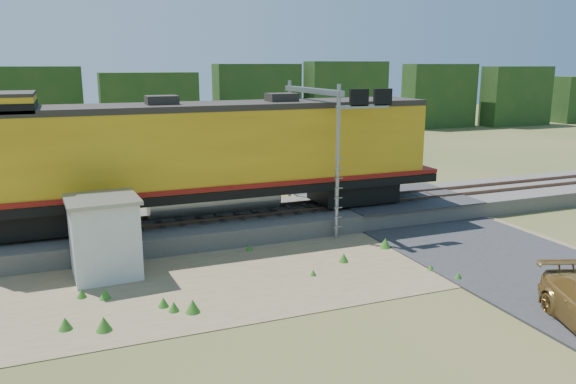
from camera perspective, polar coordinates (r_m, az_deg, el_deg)
name	(u,v)px	position (r m, az deg, el deg)	size (l,w,h in m)	color
ground	(327,268)	(21.78, 4.01, -7.72)	(140.00, 140.00, 0.00)	#475123
ballast	(273,219)	(26.91, -1.51, -2.75)	(70.00, 5.00, 0.80)	slate
rails	(273,209)	(26.79, -1.51, -1.76)	(70.00, 1.54, 0.16)	brown
dirt_shoulder	(274,270)	(21.47, -1.44, -7.96)	(26.00, 8.00, 0.03)	#8C7754
road	(463,240)	(25.97, 17.40, -4.66)	(7.00, 66.00, 0.86)	#38383A
tree_line_north	(161,112)	(57.22, -12.77, 7.98)	(130.00, 3.00, 6.50)	#1C3E16
weed_clumps	(239,280)	(20.68, -5.00, -8.88)	(15.00, 6.20, 0.56)	#347220
locomotive	(207,154)	(25.31, -8.27, 3.85)	(21.81, 3.33, 5.63)	black
shed	(104,236)	(21.58, -18.16, -4.32)	(2.66, 2.66, 2.98)	silver
signal_gantry	(324,119)	(26.33, 3.69, 7.37)	(2.70, 6.20, 6.82)	gray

